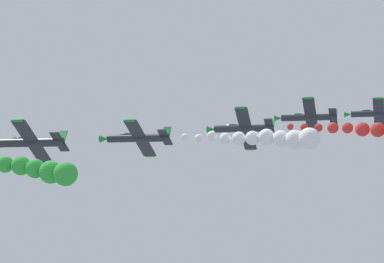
{
  "coord_description": "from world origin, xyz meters",
  "views": [
    {
      "loc": [
        -99.59,
        -29.26,
        98.96
      ],
      "look_at": [
        0.0,
        0.0,
        106.44
      ],
      "focal_mm": 67.14,
      "sensor_mm": 36.0,
      "label": 1
    }
  ],
  "objects_px": {
    "airplane_right_inner": "(137,138)",
    "airplane_right_outer": "(308,117)",
    "airplane_trailing": "(376,114)",
    "airplane_left_outer": "(242,128)",
    "airplane_left_inner": "(29,143)"
  },
  "relations": [
    {
      "from": "airplane_left_outer",
      "to": "airplane_right_outer",
      "type": "height_order",
      "value": "airplane_right_outer"
    },
    {
      "from": "airplane_right_outer",
      "to": "airplane_trailing",
      "type": "xyz_separation_m",
      "value": [
        12.89,
        -10.53,
        1.54
      ]
    },
    {
      "from": "airplane_trailing",
      "to": "airplane_right_inner",
      "type": "bearing_deg",
      "value": 140.61
    },
    {
      "from": "airplane_right_inner",
      "to": "airplane_left_outer",
      "type": "xyz_separation_m",
      "value": [
        12.46,
        -12.36,
        2.0
      ]
    },
    {
      "from": "airplane_right_inner",
      "to": "airplane_trailing",
      "type": "bearing_deg",
      "value": -39.39
    },
    {
      "from": "airplane_left_outer",
      "to": "airplane_right_outer",
      "type": "bearing_deg",
      "value": -33.26
    },
    {
      "from": "airplane_right_inner",
      "to": "airplane_right_outer",
      "type": "height_order",
      "value": "airplane_right_outer"
    },
    {
      "from": "airplane_right_inner",
      "to": "airplane_left_outer",
      "type": "height_order",
      "value": "airplane_left_outer"
    },
    {
      "from": "airplane_trailing",
      "to": "airplane_right_outer",
      "type": "bearing_deg",
      "value": 140.74
    },
    {
      "from": "airplane_left_outer",
      "to": "airplane_trailing",
      "type": "relative_size",
      "value": 1.0
    },
    {
      "from": "airplane_right_inner",
      "to": "airplane_right_outer",
      "type": "bearing_deg",
      "value": -39.46
    },
    {
      "from": "airplane_right_inner",
      "to": "airplane_left_outer",
      "type": "distance_m",
      "value": 17.66
    },
    {
      "from": "airplane_left_inner",
      "to": "airplane_left_outer",
      "type": "relative_size",
      "value": 1.0
    },
    {
      "from": "airplane_left_inner",
      "to": "airplane_right_outer",
      "type": "height_order",
      "value": "airplane_right_outer"
    },
    {
      "from": "airplane_left_inner",
      "to": "airplane_right_inner",
      "type": "distance_m",
      "value": 16.25
    }
  ]
}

